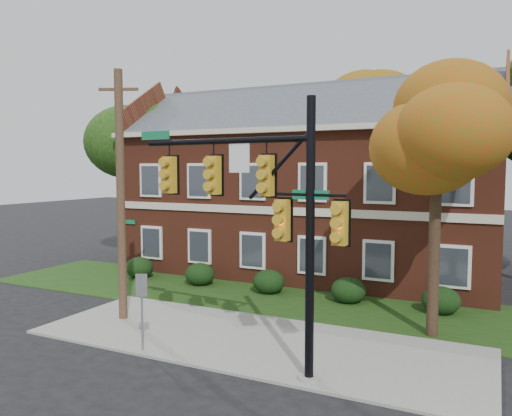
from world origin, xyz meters
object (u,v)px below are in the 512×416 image
at_px(traffic_signal, 264,206).
at_px(utility_pole, 121,195).
at_px(hedge_right, 348,290).
at_px(hedge_far_right, 441,301).
at_px(hedge_center, 269,282).
at_px(hedge_far_left, 139,268).
at_px(tree_near_right, 445,127).
at_px(tree_left_rear, 146,146).
at_px(tree_far_rear, 373,115).
at_px(apartment_building, 311,176).
at_px(sign_post, 142,299).
at_px(hedge_left, 200,274).

height_order(traffic_signal, utility_pole, utility_pole).
distance_m(hedge_right, hedge_far_right, 3.50).
xyz_separation_m(hedge_right, utility_pole, (-6.60, -5.70, 3.94)).
bearing_deg(utility_pole, traffic_signal, -39.72).
bearing_deg(hedge_center, hedge_far_left, 180.00).
xyz_separation_m(hedge_right, tree_near_right, (3.72, -2.83, 6.14)).
bearing_deg(hedge_far_right, utility_pole, -150.58).
bearing_deg(tree_left_rear, hedge_far_right, -13.89).
bearing_deg(hedge_far_right, tree_left_rear, 166.11).
bearing_deg(tree_near_right, hedge_right, 142.72).
bearing_deg(hedge_far_right, tree_far_rear, 113.37).
xyz_separation_m(tree_left_rear, tree_far_rear, (11.07, 8.96, 2.16)).
relative_size(hedge_far_left, traffic_signal, 0.20).
bearing_deg(hedge_center, traffic_signal, -66.33).
relative_size(apartment_building, tree_far_rear, 1.63).
bearing_deg(hedge_far_left, hedge_far_right, 0.00).
relative_size(utility_pole, sign_post, 3.75).
height_order(tree_far_rear, traffic_signal, tree_far_rear).
xyz_separation_m(traffic_signal, utility_pole, (-6.44, 1.93, 0.02)).
distance_m(hedge_right, tree_far_rear, 15.66).
relative_size(hedge_left, traffic_signal, 0.20).
xyz_separation_m(hedge_far_left, tree_far_rear, (8.34, 13.09, 8.32)).
distance_m(hedge_right, utility_pole, 9.57).
bearing_deg(hedge_left, hedge_far_right, 0.00).
bearing_deg(tree_far_rear, hedge_right, -80.64).
bearing_deg(hedge_left, traffic_signal, -48.10).
bearing_deg(tree_far_rear, hedge_far_left, -122.50).
bearing_deg(hedge_right, apartment_building, 123.67).
xyz_separation_m(tree_near_right, sign_post, (-7.68, -5.08, -5.08)).
xyz_separation_m(traffic_signal, sign_post, (-3.80, -0.29, -2.85)).
bearing_deg(hedge_center, hedge_far_right, 0.00).
height_order(hedge_center, traffic_signal, traffic_signal).
height_order(hedge_far_left, hedge_left, same).
distance_m(tree_near_right, traffic_signal, 6.56).
bearing_deg(tree_near_right, utility_pole, -164.50).
bearing_deg(apartment_building, hedge_left, -123.67).
relative_size(hedge_center, traffic_signal, 0.20).
height_order(hedge_center, tree_far_rear, tree_far_rear).
bearing_deg(traffic_signal, hedge_center, 117.17).
xyz_separation_m(hedge_left, tree_near_right, (10.72, -2.83, 6.14)).
height_order(tree_near_right, traffic_signal, tree_near_right).
distance_m(hedge_center, sign_post, 8.00).
bearing_deg(apartment_building, utility_pole, -105.82).
relative_size(hedge_right, tree_near_right, 0.16).
distance_m(hedge_center, utility_pole, 7.59).
bearing_deg(traffic_signal, sign_post, -172.07).
bearing_deg(tree_left_rear, utility_pole, -56.03).
distance_m(hedge_right, sign_post, 8.92).
bearing_deg(hedge_far_right, hedge_right, 180.00).
bearing_deg(hedge_far_left, tree_far_rear, 57.50).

